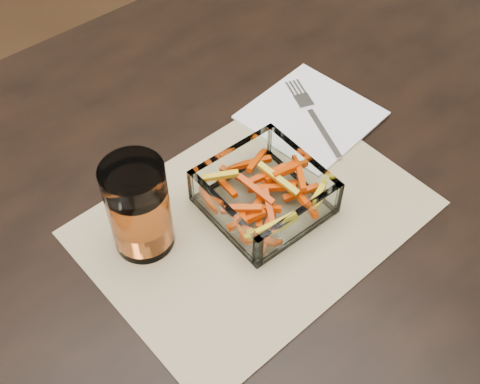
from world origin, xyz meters
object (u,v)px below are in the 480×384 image
fork (312,114)px  tumbler (139,210)px  glass_bowl (264,195)px  dining_table (236,195)px

fork → tumbler: bearing=-155.0°
tumbler → fork: bearing=4.6°
glass_bowl → fork: size_ratio=0.85×
glass_bowl → tumbler: size_ratio=1.09×
dining_table → tumbler: tumbler is taller
tumbler → fork: (0.34, 0.03, -0.06)m
glass_bowl → fork: bearing=25.7°
glass_bowl → tumbler: 0.18m
dining_table → glass_bowl: glass_bowl is taller
glass_bowl → tumbler: bearing=160.0°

